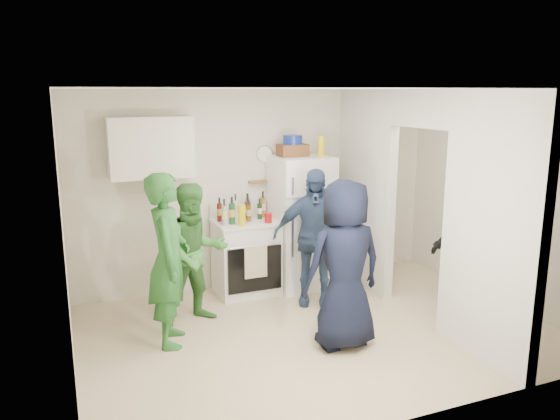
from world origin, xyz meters
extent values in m
plane|color=#CCB890|center=(0.00, 0.00, 0.00)|extent=(4.80, 4.80, 0.00)
plane|color=silver|center=(0.00, 1.70, 1.25)|extent=(4.80, 0.00, 4.80)
plane|color=silver|center=(0.00, -1.70, 1.25)|extent=(4.80, 0.00, 4.80)
plane|color=silver|center=(-2.40, 0.00, 1.25)|extent=(0.00, 3.40, 3.40)
plane|color=silver|center=(2.40, 0.00, 1.25)|extent=(0.00, 3.40, 3.40)
plane|color=white|center=(0.00, 0.00, 2.50)|extent=(4.80, 4.80, 0.00)
cube|color=silver|center=(1.20, 1.10, 1.25)|extent=(0.12, 1.20, 2.50)
cube|color=silver|center=(1.20, -1.10, 1.25)|extent=(0.12, 1.20, 2.50)
cube|color=silver|center=(1.20, 0.00, 2.30)|extent=(0.12, 1.00, 0.40)
cube|color=white|center=(-0.32, 1.37, 0.46)|extent=(0.77, 0.65, 0.92)
cube|color=silver|center=(-1.40, 1.52, 1.85)|extent=(0.95, 0.34, 0.70)
cube|color=white|center=(0.41, 1.34, 0.84)|extent=(0.69, 0.67, 1.69)
cube|color=brown|center=(0.31, 1.39, 1.76)|extent=(0.35, 0.25, 0.15)
cylinder|color=navy|center=(0.31, 1.39, 1.89)|extent=(0.24, 0.24, 0.11)
cylinder|color=yellow|center=(0.63, 1.24, 1.81)|extent=(0.09, 0.09, 0.25)
cylinder|color=white|center=(0.05, 1.68, 1.70)|extent=(0.22, 0.02, 0.22)
cube|color=olive|center=(0.00, 1.65, 1.35)|extent=(0.35, 0.08, 0.03)
cube|color=black|center=(2.38, 0.20, 1.65)|extent=(0.03, 0.70, 0.80)
cube|color=white|center=(2.36, 0.20, 1.65)|extent=(0.04, 0.76, 0.86)
cube|color=white|center=(2.34, 0.20, 2.00)|extent=(0.04, 0.82, 0.18)
cylinder|color=gold|center=(-0.44, 1.15, 1.05)|extent=(0.09, 0.09, 0.25)
cylinder|color=#A90B12|center=(-0.10, 1.17, 0.98)|extent=(0.09, 0.09, 0.12)
imported|color=#2C702D|center=(-1.47, 0.33, 0.86)|extent=(0.55, 0.71, 1.73)
imported|color=#458B3D|center=(-1.11, 0.74, 0.77)|extent=(0.82, 0.68, 1.54)
imported|color=#354575|center=(0.31, 0.75, 0.81)|extent=(1.03, 0.76, 1.62)
imported|color=black|center=(0.09, -0.38, 0.84)|extent=(0.83, 0.55, 1.68)
imported|color=black|center=(2.00, 0.06, 0.77)|extent=(0.78, 1.10, 1.54)
cylinder|color=maroon|center=(-0.62, 1.47, 1.07)|extent=(0.07, 0.07, 0.29)
cylinder|color=#194D22|center=(-0.52, 1.28, 1.09)|extent=(0.07, 0.07, 0.33)
cylinder|color=silver|center=(-0.40, 1.50, 1.08)|extent=(0.06, 0.06, 0.32)
cylinder|color=#533C0E|center=(-0.29, 1.34, 1.06)|extent=(0.06, 0.06, 0.27)
cylinder|color=#8F969F|center=(-0.23, 1.55, 1.07)|extent=(0.08, 0.08, 0.30)
cylinder|color=black|center=(-0.12, 1.40, 1.05)|extent=(0.06, 0.06, 0.26)
cylinder|color=olive|center=(-0.05, 1.49, 1.09)|extent=(0.07, 0.07, 0.33)
cylinder|color=#98A0A3|center=(-0.63, 1.24, 1.09)|extent=(0.06, 0.06, 0.32)
cylinder|color=#5D1D10|center=(-0.26, 1.46, 1.07)|extent=(0.08, 0.08, 0.28)
camera|label=1|loc=(-2.39, -4.81, 2.48)|focal=35.00mm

